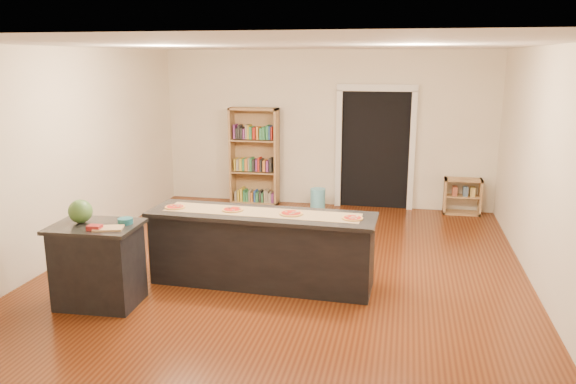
% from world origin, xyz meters
% --- Properties ---
extents(room, '(6.00, 7.00, 2.80)m').
position_xyz_m(room, '(0.00, 0.00, 1.40)').
color(room, '#EEE3C8').
rests_on(room, ground).
extents(doorway, '(1.40, 0.09, 2.21)m').
position_xyz_m(doorway, '(0.90, 3.46, 1.20)').
color(doorway, black).
rests_on(doorway, room).
extents(kitchen_island, '(2.69, 0.73, 0.89)m').
position_xyz_m(kitchen_island, '(-0.19, -0.42, 0.45)').
color(kitchen_island, black).
rests_on(kitchen_island, ground).
extents(side_counter, '(0.92, 0.68, 0.91)m').
position_xyz_m(side_counter, '(-1.79, -1.35, 0.46)').
color(side_counter, black).
rests_on(side_counter, ground).
extents(bookshelf, '(0.89, 0.32, 1.78)m').
position_xyz_m(bookshelf, '(-1.29, 3.29, 0.89)').
color(bookshelf, tan).
rests_on(bookshelf, ground).
extents(low_shelf, '(0.63, 0.27, 0.63)m').
position_xyz_m(low_shelf, '(2.44, 3.32, 0.31)').
color(low_shelf, tan).
rests_on(low_shelf, ground).
extents(waste_bin, '(0.27, 0.27, 0.39)m').
position_xyz_m(waste_bin, '(-0.06, 3.05, 0.19)').
color(waste_bin, '#63C0DD').
rests_on(waste_bin, ground).
extents(kraft_paper, '(2.34, 0.49, 0.00)m').
position_xyz_m(kraft_paper, '(-0.19, -0.41, 0.89)').
color(kraft_paper, '#9B7850').
rests_on(kraft_paper, kitchen_island).
extents(watermelon, '(0.26, 0.26, 0.26)m').
position_xyz_m(watermelon, '(-1.97, -1.31, 1.04)').
color(watermelon, '#144214').
rests_on(watermelon, side_counter).
extents(cutting_board, '(0.34, 0.28, 0.02)m').
position_xyz_m(cutting_board, '(-1.56, -1.47, 0.92)').
color(cutting_board, tan).
rests_on(cutting_board, side_counter).
extents(package_red, '(0.15, 0.11, 0.05)m').
position_xyz_m(package_red, '(-1.69, -1.52, 0.94)').
color(package_red, maroon).
rests_on(package_red, side_counter).
extents(package_teal, '(0.16, 0.16, 0.06)m').
position_xyz_m(package_teal, '(-1.49, -1.25, 0.94)').
color(package_teal, '#195966').
rests_on(package_teal, side_counter).
extents(pizza_a, '(0.25, 0.25, 0.02)m').
position_xyz_m(pizza_a, '(-1.26, -0.44, 0.90)').
color(pizza_a, tan).
rests_on(pizza_a, kitchen_island).
extents(pizza_b, '(0.27, 0.27, 0.02)m').
position_xyz_m(pizza_b, '(-0.55, -0.41, 0.90)').
color(pizza_b, tan).
rests_on(pizza_b, kitchen_island).
extents(pizza_c, '(0.27, 0.27, 0.02)m').
position_xyz_m(pizza_c, '(0.17, -0.43, 0.90)').
color(pizza_c, tan).
rests_on(pizza_c, kitchen_island).
extents(pizza_d, '(0.25, 0.25, 0.02)m').
position_xyz_m(pizza_d, '(0.88, -0.48, 0.90)').
color(pizza_d, tan).
rests_on(pizza_d, kitchen_island).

